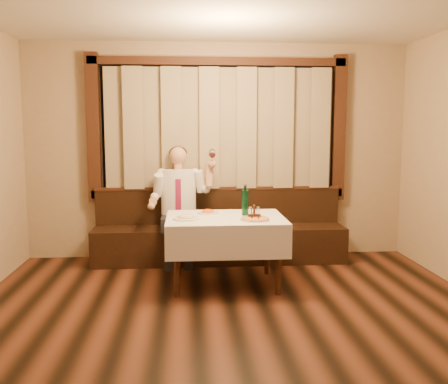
{
  "coord_description": "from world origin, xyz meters",
  "views": [
    {
      "loc": [
        -0.4,
        -3.59,
        1.72
      ],
      "look_at": [
        0.0,
        1.9,
        1.0
      ],
      "focal_mm": 40.0,
      "sensor_mm": 36.0,
      "label": 1
    }
  ],
  "objects": [
    {
      "name": "cruet_caddy",
      "position": [
        0.3,
        1.59,
        0.81
      ],
      "size": [
        0.13,
        0.07,
        0.14
      ],
      "rotation": [
        0.0,
        0.0,
        0.01
      ],
      "color": "black",
      "rests_on": "dining_table"
    },
    {
      "name": "pasta_cream",
      "position": [
        -0.42,
        1.58,
        0.79
      ],
      "size": [
        0.28,
        0.28,
        0.09
      ],
      "rotation": [
        0.0,
        0.0,
        -0.32
      ],
      "color": "white",
      "rests_on": "dining_table"
    },
    {
      "name": "seated_man",
      "position": [
        -0.51,
        2.63,
        0.85
      ],
      "size": [
        0.83,
        0.62,
        1.48
      ],
      "color": "black",
      "rests_on": "ground"
    },
    {
      "name": "banquette",
      "position": [
        0.0,
        2.72,
        0.31
      ],
      "size": [
        3.2,
        0.61,
        0.94
      ],
      "color": "black",
      "rests_on": "ground"
    },
    {
      "name": "pizza",
      "position": [
        0.29,
        1.48,
        0.77
      ],
      "size": [
        0.31,
        0.31,
        0.03
      ],
      "rotation": [
        0.0,
        0.0,
        -0.12
      ],
      "color": "white",
      "rests_on": "dining_table"
    },
    {
      "name": "pasta_red",
      "position": [
        -0.18,
        1.93,
        0.79
      ],
      "size": [
        0.24,
        0.24,
        0.08
      ],
      "rotation": [
        0.0,
        0.0,
        -0.05
      ],
      "color": "white",
      "rests_on": "dining_table"
    },
    {
      "name": "table_wine_glass",
      "position": [
        0.25,
        1.96,
        0.88
      ],
      "size": [
        0.06,
        0.06,
        0.17
      ],
      "rotation": [
        0.0,
        0.0,
        -0.17
      ],
      "color": "white",
      "rests_on": "dining_table"
    },
    {
      "name": "dining_table",
      "position": [
        0.0,
        1.7,
        0.65
      ],
      "size": [
        1.27,
        0.97,
        0.76
      ],
      "color": "black",
      "rests_on": "ground"
    },
    {
      "name": "green_bottle",
      "position": [
        0.22,
        1.78,
        0.9
      ],
      "size": [
        0.07,
        0.07,
        0.34
      ],
      "rotation": [
        0.0,
        0.0,
        0.06
      ],
      "color": "#0F4829",
      "rests_on": "dining_table"
    },
    {
      "name": "room",
      "position": [
        -0.0,
        0.97,
        1.5
      ],
      "size": [
        5.01,
        6.01,
        2.81
      ],
      "color": "black",
      "rests_on": "ground"
    }
  ]
}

